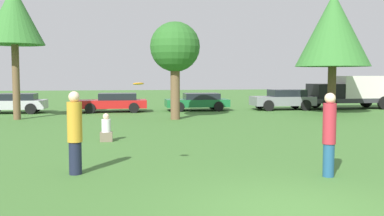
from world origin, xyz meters
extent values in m
plane|color=#3D6B2D|center=(0.00, 0.00, 0.00)|extent=(120.00, 120.00, 0.00)
cylinder|color=#191E33|center=(-3.89, 3.41, 0.38)|extent=(0.29, 0.29, 0.75)
cylinder|color=#BF8C26|center=(-3.89, 3.41, 1.21)|extent=(0.34, 0.34, 0.92)
sphere|color=beige|center=(-3.89, 3.41, 1.78)|extent=(0.25, 0.25, 0.25)
cylinder|color=navy|center=(1.74, 2.28, 0.37)|extent=(0.25, 0.25, 0.74)
cylinder|color=#A52633|center=(1.74, 2.28, 1.20)|extent=(0.29, 0.29, 0.91)
sphere|color=beige|center=(1.74, 2.28, 1.76)|extent=(0.24, 0.24, 0.24)
cylinder|color=orange|center=(-2.44, 3.24, 2.08)|extent=(0.24, 0.24, 0.06)
cube|color=#726651|center=(-3.39, 8.32, 0.16)|extent=(0.42, 0.35, 0.32)
cylinder|color=silver|center=(-3.39, 8.32, 0.54)|extent=(0.31, 0.31, 0.44)
sphere|color=beige|center=(-3.39, 8.32, 0.86)|extent=(0.22, 0.22, 0.22)
cylinder|color=brown|center=(-8.21, 16.53, 1.91)|extent=(0.36, 0.36, 3.83)
cone|color=#33702D|center=(-8.21, 16.53, 5.31)|extent=(2.97, 2.97, 2.97)
cylinder|color=brown|center=(-0.16, 15.34, 1.51)|extent=(0.48, 0.48, 3.03)
sphere|color=#286023|center=(-0.16, 15.34, 3.73)|extent=(2.56, 2.56, 2.56)
cylinder|color=brown|center=(9.20, 16.81, 1.39)|extent=(0.47, 0.47, 2.78)
cone|color=#33702D|center=(9.20, 16.81, 4.90)|extent=(4.25, 4.25, 4.25)
cube|color=#B2B2B7|center=(-9.35, 20.44, 0.53)|extent=(3.81, 1.70, 0.52)
cube|color=black|center=(-9.06, 20.44, 0.98)|extent=(2.10, 1.50, 0.39)
cylinder|color=black|center=(-8.17, 19.59, 0.32)|extent=(0.63, 0.20, 0.63)
cylinder|color=black|center=(-8.17, 21.29, 0.32)|extent=(0.63, 0.20, 0.63)
cube|color=red|center=(-3.47, 20.35, 0.51)|extent=(4.16, 1.70, 0.49)
cube|color=black|center=(-3.16, 20.35, 0.96)|extent=(2.29, 1.49, 0.41)
cylinder|color=black|center=(-4.76, 19.50, 0.31)|extent=(0.62, 0.21, 0.62)
cylinder|color=black|center=(-4.76, 21.19, 0.31)|extent=(0.62, 0.21, 0.62)
cylinder|color=black|center=(-2.18, 19.50, 0.31)|extent=(0.62, 0.21, 0.62)
cylinder|color=black|center=(-2.18, 21.20, 0.31)|extent=(0.62, 0.21, 0.62)
cube|color=#196633|center=(1.87, 20.65, 0.50)|extent=(4.02, 1.82, 0.48)
cube|color=black|center=(2.18, 20.65, 0.93)|extent=(2.21, 1.60, 0.38)
cylinder|color=black|center=(0.63, 19.74, 0.31)|extent=(0.62, 0.17, 0.62)
cylinder|color=black|center=(0.63, 21.56, 0.31)|extent=(0.62, 0.17, 0.62)
cylinder|color=black|center=(3.12, 19.75, 0.31)|extent=(0.62, 0.17, 0.62)
cylinder|color=black|center=(3.12, 21.56, 0.31)|extent=(0.62, 0.17, 0.62)
cube|color=slate|center=(7.56, 20.37, 0.59)|extent=(4.05, 1.78, 0.59)
cube|color=black|center=(7.86, 20.37, 1.11)|extent=(2.23, 1.56, 0.45)
cylinder|color=black|center=(6.31, 19.48, 0.35)|extent=(0.70, 0.16, 0.70)
cylinder|color=black|center=(6.30, 21.25, 0.35)|extent=(0.70, 0.16, 0.70)
cylinder|color=black|center=(8.82, 19.49, 0.35)|extent=(0.70, 0.16, 0.70)
cylinder|color=black|center=(8.81, 21.26, 0.35)|extent=(0.70, 0.16, 0.70)
cube|color=#2D2D33|center=(12.65, 20.62, 0.59)|extent=(6.21, 2.18, 0.30)
cube|color=black|center=(10.72, 20.62, 1.22)|extent=(1.99, 2.07, 0.96)
cube|color=beige|center=(13.51, 20.62, 1.48)|extent=(3.85, 2.18, 1.49)
cylinder|color=black|center=(10.47, 19.53, 0.44)|extent=(0.88, 0.25, 0.88)
cylinder|color=black|center=(10.47, 21.70, 0.44)|extent=(0.88, 0.25, 0.88)
cylinder|color=black|center=(14.35, 19.53, 0.44)|extent=(0.88, 0.25, 0.88)
cylinder|color=black|center=(14.35, 21.71, 0.44)|extent=(0.88, 0.25, 0.88)
camera|label=1|loc=(-2.78, -6.64, 2.27)|focal=40.26mm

